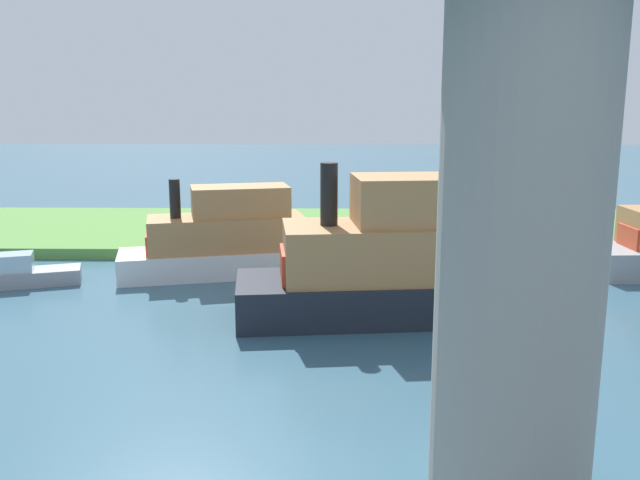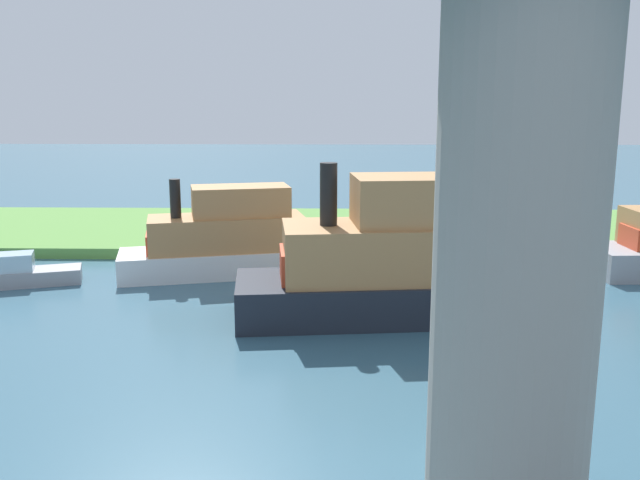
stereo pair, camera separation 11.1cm
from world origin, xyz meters
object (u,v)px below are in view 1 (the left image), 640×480
at_px(motorboat_white, 486,271).
at_px(pontoon_yellow, 400,260).
at_px(skiff_small, 26,274).
at_px(bridge_pylon, 521,250).
at_px(motorboat_red, 222,239).
at_px(mooring_post, 374,236).
at_px(person_on_bank, 374,226).

height_order(motorboat_white, pontoon_yellow, pontoon_yellow).
bearing_deg(pontoon_yellow, skiff_small, -14.19).
xyz_separation_m(pontoon_yellow, skiff_small, (14.52, -3.67, -1.48)).
xyz_separation_m(bridge_pylon, skiff_small, (15.54, -14.49, -4.26)).
relative_size(bridge_pylon, motorboat_red, 1.13).
xyz_separation_m(bridge_pylon, mooring_post, (1.39, -19.69, -3.74)).
height_order(mooring_post, skiff_small, mooring_post).
relative_size(mooring_post, pontoon_yellow, 0.09).
height_order(motorboat_red, skiff_small, motorboat_red).
relative_size(person_on_bank, skiff_small, 0.34).
relative_size(bridge_pylon, motorboat_white, 1.77).
bearing_deg(skiff_small, motorboat_red, -165.97).
bearing_deg(pontoon_yellow, person_on_bank, -88.57).
distance_m(bridge_pylon, pontoon_yellow, 11.22).
bearing_deg(motorboat_white, mooring_post, -50.24).
height_order(bridge_pylon, mooring_post, bridge_pylon).
bearing_deg(skiff_small, motorboat_white, -179.30).
height_order(mooring_post, motorboat_red, motorboat_red).
height_order(bridge_pylon, pontoon_yellow, bridge_pylon).
xyz_separation_m(person_on_bank, pontoon_yellow, (-0.26, 10.49, 0.75)).
relative_size(person_on_bank, pontoon_yellow, 0.13).
distance_m(bridge_pylon, mooring_post, 20.09).
relative_size(mooring_post, motorboat_red, 0.12).
relative_size(motorboat_red, motorboat_white, 1.57).
xyz_separation_m(person_on_bank, motorboat_red, (6.66, 4.92, 0.31)).
xyz_separation_m(bridge_pylon, motorboat_white, (-2.74, -14.72, -4.12)).
xyz_separation_m(bridge_pylon, motorboat_red, (7.95, -16.39, -3.21)).
xyz_separation_m(motorboat_red, skiff_small, (7.59, 1.90, -1.05)).
xyz_separation_m(motorboat_white, pontoon_yellow, (3.77, 3.90, 1.34)).
relative_size(mooring_post, motorboat_white, 0.18).
height_order(mooring_post, motorboat_white, motorboat_white).
relative_size(person_on_bank, motorboat_red, 0.17).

